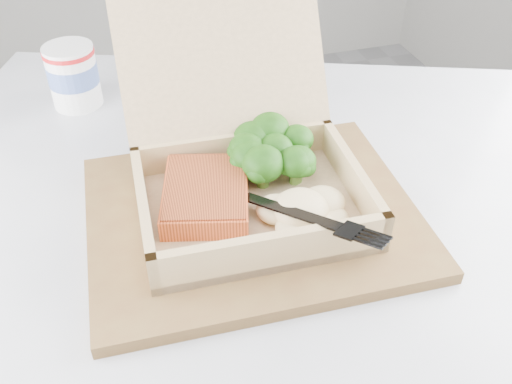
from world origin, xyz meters
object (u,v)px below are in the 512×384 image
object	(u,v)px
takeout_container	(241,151)
paper_cup	(73,74)
cafe_table	(242,348)
serving_tray	(252,215)

from	to	relation	value
takeout_container	paper_cup	world-z (taller)	takeout_container
cafe_table	takeout_container	bearing A→B (deg)	71.18
cafe_table	takeout_container	distance (m)	0.27
cafe_table	paper_cup	distance (m)	0.44
serving_tray	cafe_table	bearing A→B (deg)	-132.02
serving_tray	takeout_container	world-z (taller)	takeout_container
cafe_table	takeout_container	size ratio (longest dim) A/B	3.71
serving_tray	paper_cup	size ratio (longest dim) A/B	3.98
takeout_container	paper_cup	size ratio (longest dim) A/B	3.33
serving_tray	paper_cup	world-z (taller)	paper_cup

